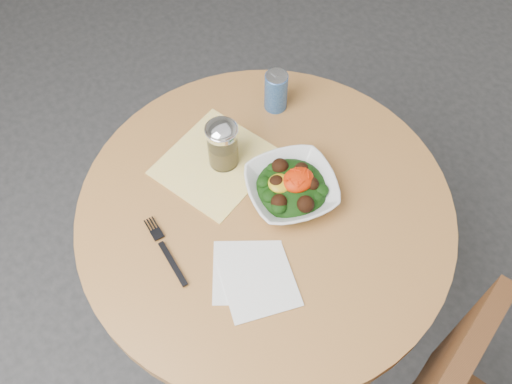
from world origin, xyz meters
The scene contains 8 objects.
ground centered at (0.00, 0.00, 0.00)m, with size 6.00×6.00×0.00m, color #2F2F31.
table centered at (0.00, 0.00, 0.55)m, with size 0.90×0.90×0.75m.
cloth_napkin centered at (-0.02, 0.18, 0.75)m, with size 0.26×0.24×0.00m, color yellow.
paper_napkins centered at (-0.13, -0.13, 0.75)m, with size 0.21×0.24×0.00m.
salad_bowl centered at (0.07, 0.00, 0.78)m, with size 0.26×0.26×0.08m.
fork centered at (-0.25, 0.04, 0.76)m, with size 0.04×0.20×0.00m.
spice_shaker centered at (0.00, 0.17, 0.82)m, with size 0.08×0.08×0.14m.
beverage_can centered at (0.21, 0.24, 0.81)m, with size 0.06×0.06×0.12m.
Camera 1 is at (-0.42, -0.55, 1.91)m, focal length 40.00 mm.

